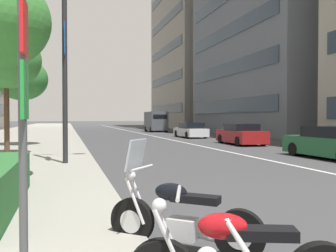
# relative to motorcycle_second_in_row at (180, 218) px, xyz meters

# --- Properties ---
(sidewalk_right_plaza) EXTENTS (160.00, 9.75, 0.15)m
(sidewalk_right_plaza) POSITION_rel_motorcycle_second_in_row_xyz_m (27.29, 5.27, -0.37)
(sidewalk_right_plaza) COLOR gray
(sidewalk_right_plaza) RESTS_ON ground
(lane_centre_stripe) EXTENTS (110.00, 0.16, 0.01)m
(lane_centre_stripe) POSITION_rel_motorcycle_second_in_row_xyz_m (32.29, -6.70, -0.44)
(lane_centre_stripe) COLOR silver
(lane_centre_stripe) RESTS_ON ground
(motorcycle_second_in_row) EXTENTS (1.49, 1.75, 1.48)m
(motorcycle_second_in_row) POSITION_rel_motorcycle_second_in_row_xyz_m (0.00, 0.00, 0.00)
(motorcycle_second_in_row) COLOR black
(motorcycle_second_in_row) RESTS_ON ground
(car_far_down_avenue) EXTENTS (4.63, 1.95, 1.42)m
(car_far_down_avenue) POSITION_rel_motorcycle_second_in_row_xyz_m (8.40, -9.67, 0.23)
(car_far_down_avenue) COLOR #236038
(car_far_down_avenue) RESTS_ON ground
(car_approaching_light) EXTENTS (4.40, 2.05, 1.39)m
(car_approaching_light) POSITION_rel_motorcycle_second_in_row_xyz_m (17.06, -9.81, 0.21)
(car_approaching_light) COLOR maroon
(car_approaching_light) RESTS_ON ground
(car_following_behind) EXTENTS (4.49, 1.94, 1.35)m
(car_following_behind) POSITION_rel_motorcycle_second_in_row_xyz_m (25.85, -9.35, 0.19)
(car_following_behind) COLOR silver
(car_following_behind) RESTS_ON ground
(delivery_van_ahead) EXTENTS (5.36, 2.33, 2.57)m
(delivery_van_ahead) POSITION_rel_motorcycle_second_in_row_xyz_m (40.36, -9.70, 0.93)
(delivery_van_ahead) COLOR #4C5156
(delivery_van_ahead) RESTS_ON ground
(parking_sign_by_curb) EXTENTS (0.32, 0.06, 2.52)m
(parking_sign_by_curb) POSITION_rel_motorcycle_second_in_row_xyz_m (-1.78, 1.74, 1.29)
(parking_sign_by_curb) COLOR #47494C
(parking_sign_by_curb) RESTS_ON sidewalk_right_plaza
(street_lamp_with_banners) EXTENTS (1.26, 2.29, 8.78)m
(street_lamp_with_banners) POSITION_rel_motorcycle_second_in_row_xyz_m (8.85, 1.19, 4.87)
(street_lamp_with_banners) COLOR #232326
(street_lamp_with_banners) RESTS_ON sidewalk_right_plaza
(street_tree_by_lamp_post) EXTENTS (2.92, 2.92, 5.38)m
(street_tree_by_lamp_post) POSITION_rel_motorcycle_second_in_row_xyz_m (12.21, 3.94, 3.83)
(street_tree_by_lamp_post) COLOR #473323
(street_tree_by_lamp_post) RESTS_ON sidewalk_right_plaza
(street_tree_near_plaza_corner) EXTENTS (3.00, 3.00, 5.23)m
(street_tree_near_plaza_corner) POSITION_rel_motorcycle_second_in_row_xyz_m (18.33, 4.00, 3.65)
(street_tree_near_plaza_corner) COLOR #473323
(street_tree_near_plaza_corner) RESTS_ON sidewalk_right_plaza
(office_tower_far_left_down_avenue) EXTENTS (21.97, 19.15, 42.90)m
(office_tower_far_left_down_avenue) POSITION_rel_motorcycle_second_in_row_xyz_m (57.69, -25.33, 21.01)
(office_tower_far_left_down_avenue) COLOR gray
(office_tower_far_left_down_avenue) RESTS_ON ground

